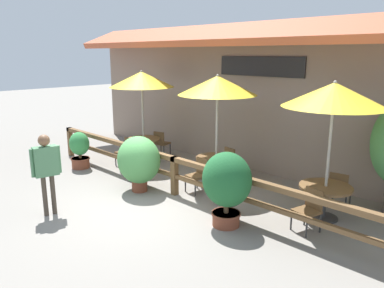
{
  "coord_description": "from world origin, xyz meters",
  "views": [
    {
      "loc": [
        6.32,
        -4.76,
        3.35
      ],
      "look_at": [
        0.19,
        1.46,
        1.22
      ],
      "focal_mm": 35.0,
      "sensor_mm": 36.0,
      "label": 1
    }
  ],
  "objects_px": {
    "chair_far_wallside": "(339,188)",
    "chair_middle_wallside": "(233,160)",
    "patio_umbrella_far": "(334,95)",
    "potted_plant_entrance_palm": "(139,161)",
    "patio_umbrella_near": "(142,79)",
    "chair_far_streetside": "(309,208)",
    "dining_table_near": "(144,143)",
    "potted_plant_tall_tropical": "(227,183)",
    "patio_umbrella_middle": "(217,86)",
    "chair_middle_streetside": "(198,174)",
    "potted_plant_small_flowering": "(80,149)",
    "chair_near_streetside": "(126,150)",
    "dining_table_middle": "(216,162)",
    "pedestrian": "(46,164)",
    "dining_table_far": "(325,192)",
    "chair_near_wallside": "(161,142)"
  },
  "relations": [
    {
      "from": "chair_middle_wallside",
      "to": "potted_plant_entrance_palm",
      "type": "height_order",
      "value": "potted_plant_entrance_palm"
    },
    {
      "from": "chair_middle_wallside",
      "to": "dining_table_far",
      "type": "height_order",
      "value": "chair_middle_wallside"
    },
    {
      "from": "dining_table_middle",
      "to": "patio_umbrella_middle",
      "type": "bearing_deg",
      "value": 180.0
    },
    {
      "from": "chair_middle_wallside",
      "to": "pedestrian",
      "type": "height_order",
      "value": "pedestrian"
    },
    {
      "from": "patio_umbrella_middle",
      "to": "chair_far_streetside",
      "type": "distance_m",
      "value": 3.8
    },
    {
      "from": "dining_table_near",
      "to": "pedestrian",
      "type": "distance_m",
      "value": 4.49
    },
    {
      "from": "chair_near_wallside",
      "to": "chair_far_streetside",
      "type": "height_order",
      "value": "same"
    },
    {
      "from": "chair_far_streetside",
      "to": "chair_far_wallside",
      "type": "bearing_deg",
      "value": 105.29
    },
    {
      "from": "chair_near_streetside",
      "to": "potted_plant_tall_tropical",
      "type": "xyz_separation_m",
      "value": [
        4.85,
        -1.07,
        0.43
      ]
    },
    {
      "from": "chair_far_wallside",
      "to": "patio_umbrella_middle",
      "type": "bearing_deg",
      "value": 3.92
    },
    {
      "from": "patio_umbrella_near",
      "to": "pedestrian",
      "type": "relative_size",
      "value": 1.63
    },
    {
      "from": "chair_near_streetside",
      "to": "dining_table_far",
      "type": "distance_m",
      "value": 6.11
    },
    {
      "from": "patio_umbrella_middle",
      "to": "chair_far_wallside",
      "type": "bearing_deg",
      "value": 12.59
    },
    {
      "from": "patio_umbrella_middle",
      "to": "patio_umbrella_far",
      "type": "relative_size",
      "value": 1.0
    },
    {
      "from": "chair_far_wallside",
      "to": "chair_middle_wallside",
      "type": "bearing_deg",
      "value": -10.44
    },
    {
      "from": "chair_middle_streetside",
      "to": "potted_plant_entrance_palm",
      "type": "height_order",
      "value": "potted_plant_entrance_palm"
    },
    {
      "from": "patio_umbrella_near",
      "to": "chair_near_wallside",
      "type": "xyz_separation_m",
      "value": [
        -0.0,
        0.74,
        -2.11
      ]
    },
    {
      "from": "chair_middle_streetside",
      "to": "chair_middle_wallside",
      "type": "height_order",
      "value": "same"
    },
    {
      "from": "dining_table_near",
      "to": "potted_plant_tall_tropical",
      "type": "relative_size",
      "value": 0.71
    },
    {
      "from": "potted_plant_small_flowering",
      "to": "chair_far_streetside",
      "type": "bearing_deg",
      "value": 8.46
    },
    {
      "from": "patio_umbrella_far",
      "to": "pedestrian",
      "type": "distance_m",
      "value": 5.94
    },
    {
      "from": "chair_far_wallside",
      "to": "potted_plant_entrance_palm",
      "type": "relative_size",
      "value": 0.6
    },
    {
      "from": "dining_table_middle",
      "to": "chair_middle_streetside",
      "type": "relative_size",
      "value": 1.28
    },
    {
      "from": "potted_plant_tall_tropical",
      "to": "chair_far_streetside",
      "type": "bearing_deg",
      "value": 36.8
    },
    {
      "from": "potted_plant_entrance_palm",
      "to": "chair_middle_streetside",
      "type": "bearing_deg",
      "value": 43.29
    },
    {
      "from": "pedestrian",
      "to": "potted_plant_tall_tropical",
      "type": "bearing_deg",
      "value": 136.53
    },
    {
      "from": "patio_umbrella_far",
      "to": "potted_plant_entrance_palm",
      "type": "bearing_deg",
      "value": -156.96
    },
    {
      "from": "dining_table_near",
      "to": "chair_middle_wallside",
      "type": "bearing_deg",
      "value": 13.08
    },
    {
      "from": "dining_table_near",
      "to": "potted_plant_small_flowering",
      "type": "xyz_separation_m",
      "value": [
        -0.67,
        -1.87,
        0.02
      ]
    },
    {
      "from": "chair_middle_streetside",
      "to": "pedestrian",
      "type": "bearing_deg",
      "value": -105.87
    },
    {
      "from": "chair_near_wallside",
      "to": "patio_umbrella_middle",
      "type": "xyz_separation_m",
      "value": [
        3.12,
        -0.79,
        2.11
      ]
    },
    {
      "from": "dining_table_middle",
      "to": "chair_near_streetside",
      "type": "bearing_deg",
      "value": -167.44
    },
    {
      "from": "patio_umbrella_far",
      "to": "potted_plant_entrance_palm",
      "type": "xyz_separation_m",
      "value": [
        -4.0,
        -1.7,
        -1.78
      ]
    },
    {
      "from": "chair_near_streetside",
      "to": "patio_umbrella_near",
      "type": "bearing_deg",
      "value": 93.14
    },
    {
      "from": "chair_near_streetside",
      "to": "dining_table_middle",
      "type": "xyz_separation_m",
      "value": [
        3.06,
        0.68,
        0.11
      ]
    },
    {
      "from": "patio_umbrella_far",
      "to": "potted_plant_entrance_palm",
      "type": "distance_m",
      "value": 4.7
    },
    {
      "from": "patio_umbrella_near",
      "to": "potted_plant_entrance_palm",
      "type": "height_order",
      "value": "patio_umbrella_near"
    },
    {
      "from": "chair_near_wallside",
      "to": "dining_table_middle",
      "type": "xyz_separation_m",
      "value": [
        3.12,
        -0.79,
        0.11
      ]
    },
    {
      "from": "potted_plant_small_flowering",
      "to": "pedestrian",
      "type": "relative_size",
      "value": 0.63
    },
    {
      "from": "potted_plant_entrance_palm",
      "to": "chair_far_wallside",
      "type": "bearing_deg",
      "value": 31.46
    },
    {
      "from": "chair_middle_streetside",
      "to": "chair_far_streetside",
      "type": "xyz_separation_m",
      "value": [
        2.97,
        -0.04,
        0.0
      ]
    },
    {
      "from": "dining_table_near",
      "to": "potted_plant_entrance_palm",
      "type": "distance_m",
      "value": 2.81
    },
    {
      "from": "patio_umbrella_near",
      "to": "patio_umbrella_far",
      "type": "bearing_deg",
      "value": -1.11
    },
    {
      "from": "patio_umbrella_near",
      "to": "chair_far_streetside",
      "type": "height_order",
      "value": "patio_umbrella_near"
    },
    {
      "from": "chair_far_streetside",
      "to": "pedestrian",
      "type": "xyz_separation_m",
      "value": [
        -4.26,
        -3.17,
        0.66
      ]
    },
    {
      "from": "chair_middle_wallside",
      "to": "pedestrian",
      "type": "xyz_separation_m",
      "value": [
        -1.15,
        -4.74,
        0.66
      ]
    },
    {
      "from": "potted_plant_entrance_palm",
      "to": "chair_near_streetside",
      "type": "bearing_deg",
      "value": 152.39
    },
    {
      "from": "dining_table_near",
      "to": "pedestrian",
      "type": "relative_size",
      "value": 0.61
    },
    {
      "from": "potted_plant_small_flowering",
      "to": "potted_plant_tall_tropical",
      "type": "bearing_deg",
      "value": 0.71
    },
    {
      "from": "dining_table_near",
      "to": "dining_table_far",
      "type": "height_order",
      "value": "same"
    }
  ]
}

